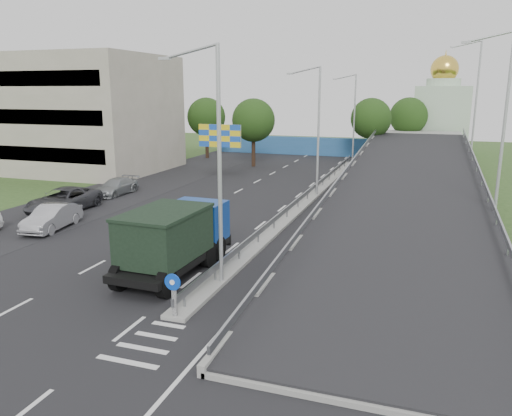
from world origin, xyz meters
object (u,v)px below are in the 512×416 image
at_px(billboard, 220,139).
at_px(parked_car_d, 116,187).
at_px(parked_car_b, 52,217).
at_px(church, 441,114).
at_px(lamp_post_far, 353,114).
at_px(parked_car_c, 64,200).
at_px(lamp_post_mid, 316,124).
at_px(sign_bollard, 174,295).
at_px(dump_truck, 175,236).
at_px(lamp_post_near, 215,154).

bearing_deg(billboard, parked_car_d, -134.76).
bearing_deg(parked_car_b, church, 56.16).
relative_size(lamp_post_far, parked_car_c, 1.66).
height_order(lamp_post_mid, church, church).
xyz_separation_m(sign_bollard, dump_truck, (-2.36, 4.63, 0.74)).
bearing_deg(dump_truck, lamp_post_far, 88.16).
bearing_deg(parked_car_d, lamp_post_near, -43.32).
height_order(church, parked_car_c, church).
bearing_deg(lamp_post_far, lamp_post_near, -90.00).
height_order(lamp_post_near, parked_car_d, lamp_post_near).
xyz_separation_m(lamp_post_mid, parked_car_d, (-15.67, -4.62, -5.14)).
bearing_deg(church, lamp_post_far, -125.24).
distance_m(lamp_post_far, parked_car_d, 29.63).
bearing_deg(lamp_post_near, parked_car_b, 159.25).
bearing_deg(parked_car_c, lamp_post_mid, 33.27).
relative_size(sign_bollard, billboard, 0.30).
bearing_deg(parked_car_b, lamp_post_near, -29.29).
relative_size(lamp_post_near, lamp_post_far, 1.00).
xyz_separation_m(church, parked_car_c, (-25.59, -44.94, -4.47)).
height_order(lamp_post_mid, lamp_post_far, same).
relative_size(lamp_post_near, dump_truck, 1.37).
relative_size(lamp_post_mid, lamp_post_far, 1.00).
bearing_deg(parked_car_c, lamp_post_far, 61.50).
bearing_deg(lamp_post_near, lamp_post_mid, 90.00).
distance_m(lamp_post_far, parked_car_b, 37.74).
distance_m(dump_truck, parked_car_b, 11.63).
distance_m(billboard, dump_truck, 22.34).
height_order(billboard, parked_car_c, billboard).
height_order(lamp_post_mid, billboard, lamp_post_mid).
bearing_deg(lamp_post_far, billboard, -116.84).
bearing_deg(lamp_post_far, church, 54.76).
distance_m(sign_bollard, parked_car_d, 24.72).
distance_m(church, parked_car_c, 51.90).
relative_size(lamp_post_far, parked_car_d, 2.17).
bearing_deg(lamp_post_mid, sign_bollard, -90.26).
distance_m(lamp_post_mid, parked_car_d, 17.13).
height_order(lamp_post_far, church, church).
bearing_deg(billboard, parked_car_b, -103.75).
relative_size(church, dump_truck, 1.88).
bearing_deg(parked_car_c, sign_bollard, -41.18).
xyz_separation_m(billboard, parked_car_b, (-4.15, -16.97, -3.42)).
height_order(dump_truck, parked_car_b, dump_truck).
xyz_separation_m(sign_bollard, lamp_post_near, (0.11, 3.83, 4.77)).
bearing_deg(billboard, dump_truck, -72.60).
bearing_deg(parked_car_c, parked_car_d, 88.15).
distance_m(lamp_post_mid, parked_car_c, 19.77).
relative_size(billboard, parked_car_b, 1.18).
bearing_deg(billboard, church, 59.30).
bearing_deg(sign_bollard, lamp_post_far, 89.86).
relative_size(church, billboard, 2.51).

